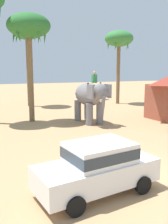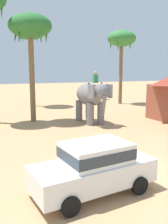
% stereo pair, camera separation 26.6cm
% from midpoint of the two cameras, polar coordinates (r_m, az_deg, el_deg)
% --- Properties ---
extents(ground_plane, '(120.00, 120.00, 0.00)m').
position_cam_midpoint_polar(ground_plane, '(10.22, 9.99, -13.87)').
color(ground_plane, tan).
extents(car_sedan_foreground, '(4.30, 2.32, 1.70)m').
position_cam_midpoint_polar(car_sedan_foreground, '(8.46, 2.24, -12.10)').
color(car_sedan_foreground, white).
rests_on(car_sedan_foreground, ground).
extents(elephant_with_mahout, '(1.93, 3.95, 3.88)m').
position_cam_midpoint_polar(elephant_with_mahout, '(18.76, 0.99, 3.49)').
color(elephant_with_mahout, slate).
rests_on(elephant_with_mahout, ground).
extents(palm_tree_near_hut, '(3.20, 3.20, 8.83)m').
position_cam_midpoint_polar(palm_tree_near_hut, '(28.05, -13.07, 16.96)').
color(palm_tree_near_hut, brown).
rests_on(palm_tree_near_hut, ground).
extents(palm_tree_far_back, '(3.20, 3.20, 8.07)m').
position_cam_midpoint_polar(palm_tree_far_back, '(19.82, -12.82, 17.95)').
color(palm_tree_far_back, brown).
rests_on(palm_tree_far_back, ground).
extents(palm_tree_leaning_seaward, '(3.20, 3.20, 8.28)m').
position_cam_midpoint_polar(palm_tree_leaning_seaward, '(29.60, 7.68, 15.75)').
color(palm_tree_leaning_seaward, brown).
rests_on(palm_tree_leaning_seaward, ground).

